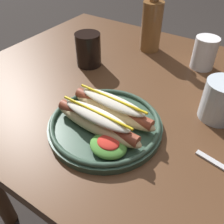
{
  "coord_description": "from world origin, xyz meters",
  "views": [
    {
      "loc": [
        0.22,
        -0.54,
        1.15
      ],
      "look_at": [
        -0.02,
        -0.16,
        0.77
      ],
      "focal_mm": 39.09,
      "sensor_mm": 36.0,
      "label": 1
    }
  ],
  "objects_px": {
    "hot_dog_plate": "(105,121)",
    "extra_cup": "(204,53)",
    "water_cup": "(221,100)",
    "glass_bottle": "(152,24)",
    "soda_cup": "(88,50)"
  },
  "relations": [
    {
      "from": "hot_dog_plate",
      "to": "extra_cup",
      "type": "bearing_deg",
      "value": 76.75
    },
    {
      "from": "extra_cup",
      "to": "water_cup",
      "type": "bearing_deg",
      "value": -63.82
    },
    {
      "from": "extra_cup",
      "to": "glass_bottle",
      "type": "bearing_deg",
      "value": 173.38
    },
    {
      "from": "hot_dog_plate",
      "to": "water_cup",
      "type": "bearing_deg",
      "value": 43.03
    },
    {
      "from": "soda_cup",
      "to": "water_cup",
      "type": "height_order",
      "value": "soda_cup"
    },
    {
      "from": "water_cup",
      "to": "glass_bottle",
      "type": "xyz_separation_m",
      "value": [
        -0.31,
        0.25,
        0.04
      ]
    },
    {
      "from": "hot_dog_plate",
      "to": "soda_cup",
      "type": "bearing_deg",
      "value": 134.39
    },
    {
      "from": "soda_cup",
      "to": "glass_bottle",
      "type": "xyz_separation_m",
      "value": [
        0.12,
        0.21,
        0.04
      ]
    },
    {
      "from": "hot_dog_plate",
      "to": "glass_bottle",
      "type": "height_order",
      "value": "glass_bottle"
    },
    {
      "from": "hot_dog_plate",
      "to": "extra_cup",
      "type": "xyz_separation_m",
      "value": [
        0.1,
        0.42,
        0.03
      ]
    },
    {
      "from": "soda_cup",
      "to": "extra_cup",
      "type": "height_order",
      "value": "soda_cup"
    },
    {
      "from": "hot_dog_plate",
      "to": "water_cup",
      "type": "height_order",
      "value": "water_cup"
    },
    {
      "from": "soda_cup",
      "to": "extra_cup",
      "type": "xyz_separation_m",
      "value": [
        0.32,
        0.19,
        -0.0
      ]
    },
    {
      "from": "soda_cup",
      "to": "water_cup",
      "type": "relative_size",
      "value": 1.04
    },
    {
      "from": "hot_dog_plate",
      "to": "water_cup",
      "type": "relative_size",
      "value": 2.66
    }
  ]
}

